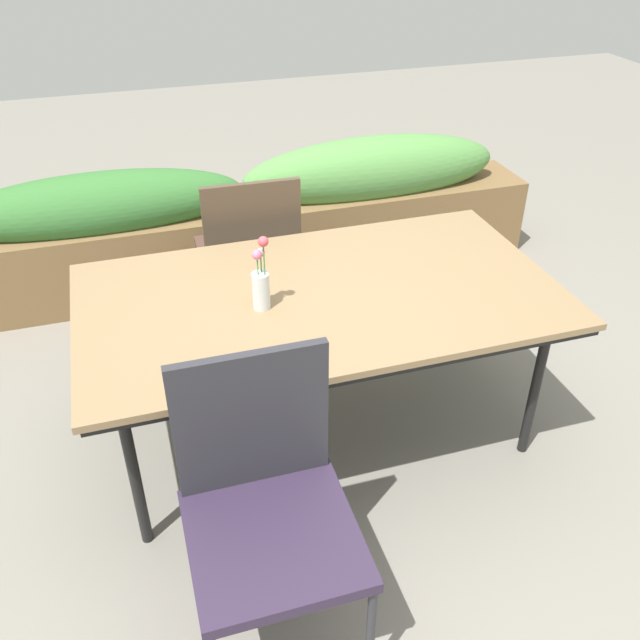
% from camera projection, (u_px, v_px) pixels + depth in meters
% --- Properties ---
extents(ground_plane, '(12.00, 12.00, 0.00)m').
position_uv_depth(ground_plane, '(310.00, 444.00, 2.96)').
color(ground_plane, gray).
extents(dining_table, '(1.86, 1.04, 0.71)m').
position_uv_depth(dining_table, '(320.00, 302.00, 2.67)').
color(dining_table, '#8C704C').
rests_on(dining_table, ground).
extents(chair_near_left, '(0.49, 0.49, 0.97)m').
position_uv_depth(chair_near_left, '(265.00, 498.00, 2.00)').
color(chair_near_left, '#31253C').
rests_on(chair_near_left, ground).
extents(chair_far_side, '(0.49, 0.49, 0.92)m').
position_uv_depth(chair_far_side, '(249.00, 249.00, 3.37)').
color(chair_far_side, '#52352D').
rests_on(chair_far_side, ground).
extents(flower_vase, '(0.07, 0.07, 0.30)m').
position_uv_depth(flower_vase, '(261.00, 283.00, 2.50)').
color(flower_vase, silver).
rests_on(flower_vase, dining_table).
extents(planter_box, '(3.50, 0.43, 0.78)m').
position_uv_depth(planter_box, '(247.00, 219.00, 4.00)').
color(planter_box, brown).
rests_on(planter_box, ground).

